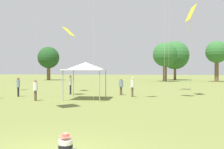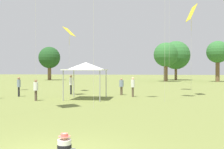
{
  "view_description": "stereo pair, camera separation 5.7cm",
  "coord_description": "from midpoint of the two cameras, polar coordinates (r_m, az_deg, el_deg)",
  "views": [
    {
      "loc": [
        2.85,
        -5.93,
        2.2
      ],
      "look_at": [
        0.11,
        7.68,
        2.02
      ],
      "focal_mm": 42.0,
      "sensor_mm": 36.0,
      "label": 1
    },
    {
      "loc": [
        2.91,
        -5.92,
        2.2
      ],
      "look_at": [
        0.11,
        7.68,
        2.02
      ],
      "focal_mm": 42.0,
      "sensor_mm": 36.0,
      "label": 2
    }
  ],
  "objects": [
    {
      "name": "kite_1",
      "position": [
        24.04,
        16.71,
        12.47
      ],
      "size": [
        0.89,
        1.52,
        7.83
      ],
      "rotation": [
        0.0,
        0.0,
        4.13
      ],
      "color": "yellow",
      "rests_on": "ground"
    },
    {
      "name": "distant_tree_1",
      "position": [
        56.25,
        11.42,
        4.2
      ],
      "size": [
        5.07,
        5.07,
        8.2
      ],
      "color": "brown",
      "rests_on": "ground"
    },
    {
      "name": "kite_6",
      "position": [
        28.24,
        -9.47,
        9.03
      ],
      "size": [
        1.03,
        1.36,
        6.8
      ],
      "rotation": [
        0.0,
        0.0,
        0.74
      ],
      "color": "yellow",
      "rests_on": "ground"
    },
    {
      "name": "seated_toddler",
      "position": [
        7.11,
        -10.28,
        -15.28
      ],
      "size": [
        0.53,
        0.62,
        0.61
      ],
      "rotation": [
        0.0,
        0.0,
        0.17
      ],
      "color": "#282D47",
      "rests_on": "ground"
    },
    {
      "name": "person_standing_4",
      "position": [
        22.27,
        4.39,
        -2.29
      ],
      "size": [
        0.38,
        0.38,
        1.68
      ],
      "rotation": [
        0.0,
        0.0,
        1.83
      ],
      "color": "brown",
      "rests_on": "ground"
    },
    {
      "name": "person_standing_7",
      "position": [
        24.02,
        1.9,
        -2.32
      ],
      "size": [
        0.4,
        0.4,
        1.55
      ],
      "rotation": [
        0.0,
        0.0,
        0.01
      ],
      "color": "brown",
      "rests_on": "ground"
    },
    {
      "name": "person_standing_1",
      "position": [
        23.83,
        -19.8,
        -2.13
      ],
      "size": [
        0.41,
        0.41,
        1.67
      ],
      "rotation": [
        0.0,
        0.0,
        2.19
      ],
      "color": "black",
      "rests_on": "ground"
    },
    {
      "name": "person_standing_5",
      "position": [
        24.96,
        -9.1,
        -1.73
      ],
      "size": [
        0.42,
        0.42,
        1.82
      ],
      "rotation": [
        0.0,
        0.0,
        0.74
      ],
      "color": "black",
      "rests_on": "ground"
    },
    {
      "name": "canopy_tent",
      "position": [
        20.44,
        -5.87,
        1.74
      ],
      "size": [
        3.23,
        3.23,
        2.88
      ],
      "rotation": [
        0.0,
        0.0,
        0.06
      ],
      "color": "white",
      "rests_on": "ground"
    },
    {
      "name": "distant_tree_3",
      "position": [
        57.88,
        21.81,
        4.47
      ],
      "size": [
        4.5,
        4.5,
        8.38
      ],
      "color": "brown",
      "rests_on": "ground"
    },
    {
      "name": "distant_tree_0",
      "position": [
        65.56,
        13.53,
        4.09
      ],
      "size": [
        6.85,
        6.85,
        9.48
      ],
      "color": "brown",
      "rests_on": "ground"
    },
    {
      "name": "distant_tree_2",
      "position": [
        65.07,
        -13.68,
        3.55
      ],
      "size": [
        5.18,
        5.18,
        8.05
      ],
      "color": "brown",
      "rests_on": "ground"
    },
    {
      "name": "person_standing_0",
      "position": [
        20.15,
        -16.41,
        -2.88
      ],
      "size": [
        0.44,
        0.44,
        1.57
      ],
      "rotation": [
        0.0,
        0.0,
        2.79
      ],
      "color": "brown",
      "rests_on": "ground"
    }
  ]
}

